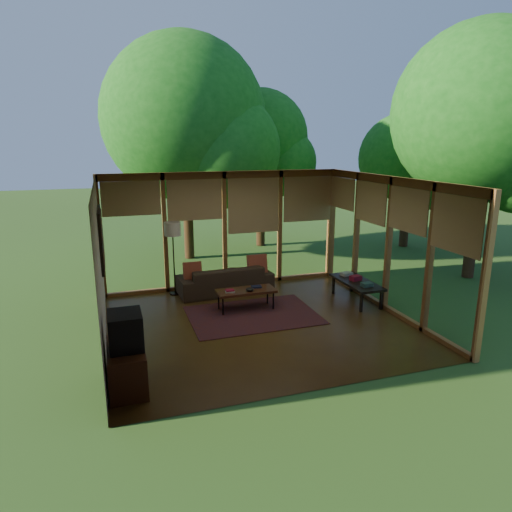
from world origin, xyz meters
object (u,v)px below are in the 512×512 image
object	(u,v)px
sofa	(225,279)
media_cabinet	(127,367)
television	(126,330)
floor_lamp	(173,233)
side_console	(357,283)
coffee_table	(246,291)

from	to	relation	value
sofa	media_cabinet	xyz separation A→B (m)	(-2.33, -3.58, -0.01)
sofa	television	distance (m)	4.29
floor_lamp	side_console	xyz separation A→B (m)	(3.64, -1.70, -1.00)
coffee_table	media_cabinet	bearing A→B (deg)	-136.04
sofa	side_console	world-z (taller)	sofa
floor_lamp	coffee_table	xyz separation A→B (m)	(1.24, -1.44, -1.01)
media_cabinet	side_console	xyz separation A→B (m)	(4.87, 2.12, 0.11)
media_cabinet	television	bearing A→B (deg)	0.00
sofa	television	size ratio (longest dim) A/B	3.85
media_cabinet	side_console	bearing A→B (deg)	23.55
floor_lamp	coffee_table	bearing A→B (deg)	-49.43
media_cabinet	television	world-z (taller)	television
media_cabinet	television	xyz separation A→B (m)	(0.02, 0.00, 0.55)
sofa	floor_lamp	bearing A→B (deg)	-16.02
sofa	side_console	bearing A→B (deg)	146.71
floor_lamp	side_console	world-z (taller)	floor_lamp
sofa	media_cabinet	distance (m)	4.27
sofa	media_cabinet	size ratio (longest dim) A/B	2.12
media_cabinet	sofa	bearing A→B (deg)	56.86
floor_lamp	coffee_table	world-z (taller)	floor_lamp
sofa	side_console	xyz separation A→B (m)	(2.54, -1.45, 0.10)
sofa	coffee_table	world-z (taller)	sofa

